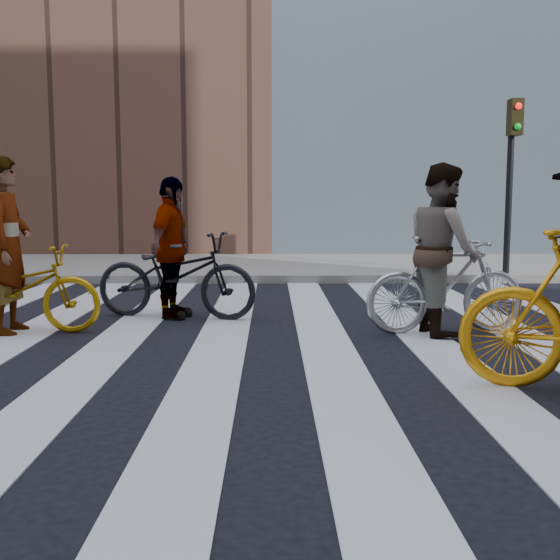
{
  "coord_description": "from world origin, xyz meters",
  "views": [
    {
      "loc": [
        -0.02,
        -6.79,
        1.47
      ],
      "look_at": [
        0.08,
        0.3,
        0.63
      ],
      "focal_mm": 42.0,
      "sensor_mm": 36.0,
      "label": 1
    }
  ],
  "objects_px": {
    "bike_silver_mid": "(446,285)",
    "bike_dark_rear": "(176,275)",
    "traffic_signal": "(512,158)",
    "rider_left": "(8,246)",
    "rider_mid": "(443,249)",
    "bike_yellow_left": "(15,289)",
    "rider_rear": "(171,248)"
  },
  "relations": [
    {
      "from": "bike_silver_mid",
      "to": "bike_dark_rear",
      "type": "bearing_deg",
      "value": 65.77
    },
    {
      "from": "bike_silver_mid",
      "to": "traffic_signal",
      "type": "bearing_deg",
      "value": -33.25
    },
    {
      "from": "rider_left",
      "to": "rider_mid",
      "type": "height_order",
      "value": "rider_left"
    },
    {
      "from": "traffic_signal",
      "to": "bike_silver_mid",
      "type": "bearing_deg",
      "value": -116.8
    },
    {
      "from": "bike_yellow_left",
      "to": "rider_rear",
      "type": "xyz_separation_m",
      "value": [
        1.62,
        0.95,
        0.4
      ]
    },
    {
      "from": "bike_yellow_left",
      "to": "rider_mid",
      "type": "relative_size",
      "value": 1.0
    },
    {
      "from": "bike_silver_mid",
      "to": "bike_dark_rear",
      "type": "height_order",
      "value": "bike_dark_rear"
    },
    {
      "from": "bike_silver_mid",
      "to": "rider_mid",
      "type": "relative_size",
      "value": 0.96
    },
    {
      "from": "traffic_signal",
      "to": "bike_yellow_left",
      "type": "xyz_separation_m",
      "value": [
        -7.3,
        -4.79,
        -1.78
      ]
    },
    {
      "from": "bike_dark_rear",
      "to": "rider_rear",
      "type": "height_order",
      "value": "rider_rear"
    },
    {
      "from": "traffic_signal",
      "to": "bike_silver_mid",
      "type": "height_order",
      "value": "traffic_signal"
    },
    {
      "from": "bike_yellow_left",
      "to": "bike_silver_mid",
      "type": "relative_size",
      "value": 1.04
    },
    {
      "from": "bike_silver_mid",
      "to": "rider_rear",
      "type": "bearing_deg",
      "value": 66.03
    },
    {
      "from": "rider_left",
      "to": "rider_mid",
      "type": "xyz_separation_m",
      "value": [
        4.85,
        -0.07,
        -0.04
      ]
    },
    {
      "from": "traffic_signal",
      "to": "rider_mid",
      "type": "bearing_deg",
      "value": -117.27
    },
    {
      "from": "rider_mid",
      "to": "rider_rear",
      "type": "distance_m",
      "value": 3.33
    },
    {
      "from": "traffic_signal",
      "to": "rider_rear",
      "type": "relative_size",
      "value": 1.86
    },
    {
      "from": "traffic_signal",
      "to": "rider_left",
      "type": "bearing_deg",
      "value": -146.9
    },
    {
      "from": "rider_mid",
      "to": "traffic_signal",
      "type": "bearing_deg",
      "value": -33.72
    },
    {
      "from": "bike_yellow_left",
      "to": "traffic_signal",
      "type": "bearing_deg",
      "value": -59.16
    },
    {
      "from": "traffic_signal",
      "to": "bike_dark_rear",
      "type": "relative_size",
      "value": 1.58
    },
    {
      "from": "bike_silver_mid",
      "to": "rider_rear",
      "type": "height_order",
      "value": "rider_rear"
    },
    {
      "from": "bike_silver_mid",
      "to": "rider_rear",
      "type": "xyz_separation_m",
      "value": [
        -3.22,
        1.02,
        0.35
      ]
    },
    {
      "from": "bike_silver_mid",
      "to": "rider_left",
      "type": "relative_size",
      "value": 0.93
    },
    {
      "from": "rider_left",
      "to": "rider_rear",
      "type": "bearing_deg",
      "value": -62.93
    },
    {
      "from": "rider_rear",
      "to": "rider_mid",
      "type": "bearing_deg",
      "value": -94.94
    },
    {
      "from": "bike_dark_rear",
      "to": "traffic_signal",
      "type": "bearing_deg",
      "value": -42.82
    },
    {
      "from": "bike_yellow_left",
      "to": "rider_mid",
      "type": "distance_m",
      "value": 4.82
    },
    {
      "from": "traffic_signal",
      "to": "rider_rear",
      "type": "bearing_deg",
      "value": -145.89
    },
    {
      "from": "bike_dark_rear",
      "to": "rider_rear",
      "type": "bearing_deg",
      "value": 102.84
    },
    {
      "from": "bike_yellow_left",
      "to": "rider_rear",
      "type": "distance_m",
      "value": 1.92
    },
    {
      "from": "bike_silver_mid",
      "to": "rider_left",
      "type": "xyz_separation_m",
      "value": [
        -4.9,
        0.07,
        0.44
      ]
    }
  ]
}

